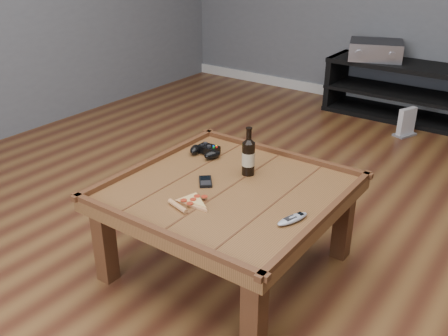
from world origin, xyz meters
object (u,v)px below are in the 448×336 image
Objects in this scene: pizza_slice at (191,202)px; remote_control at (292,219)px; game_controller at (206,151)px; game_console at (406,123)px; coffee_table at (228,199)px; media_console at (406,92)px; av_receiver at (376,50)px; beer_bottle at (248,156)px; smartphone at (205,182)px.

pizza_slice and remote_control have the same top height.
remote_control is at bearing -23.66° from game_controller.
remote_control is 2.46m from game_console.
media_console is (0.00, 2.75, -0.15)m from coffee_table.
media_console is 2.52× the size of av_receiver.
beer_bottle reaches higher than remote_control.
media_console is 2.87m from remote_control.
pizza_slice is 2.58m from game_console.
smartphone is (-0.12, -0.02, 0.07)m from coffee_table.
av_receiver is (-0.20, 2.77, 0.12)m from smartphone.
game_controller is 0.33m from smartphone.
game_console is (0.48, -0.41, -0.47)m from av_receiver.
media_console reaches higher than game_console.
game_console is (0.15, 2.33, -0.28)m from coffee_table.
pizza_slice is (-0.04, -0.40, -0.09)m from beer_bottle.
smartphone is at bearing 124.77° from pizza_slice.
game_controller is 1.64× the size of smartphone.
av_receiver is (-0.32, 2.57, 0.03)m from beer_bottle.
smartphone is 0.52× the size of game_console.
coffee_table is 0.14m from smartphone.
coffee_table reaches higher than smartphone.
media_console is 2.78m from smartphone.
game_controller reaches higher than smartphone.
coffee_table is at bearing -87.88° from beer_bottle.
game_controller reaches higher than game_console.
game_controller is (-0.32, -2.51, 0.23)m from media_console.
beer_bottle is 0.44× the size of av_receiver.
remote_control is at bearing -82.20° from media_console.
smartphone is at bearing -169.59° from remote_control.
game_controller is 0.78m from remote_control.
game_controller is at bearing 143.12° from coffee_table.
av_receiver is (-0.00, 2.51, 0.10)m from game_controller.
coffee_table is 2.35m from game_console.
remote_control is (0.71, -0.33, -0.01)m from game_controller.
game_controller is at bearing -80.41° from game_console.
game_controller is 2.51m from av_receiver.
game_console is at bearing -69.70° from media_console.
beer_bottle is at bearing -103.23° from av_receiver.
pizza_slice is at bearing -58.25° from game_controller.
beer_bottle is at bearing -90.15° from media_console.
beer_bottle is (-0.01, -2.57, 0.30)m from media_console.
coffee_table is at bearing -90.00° from media_console.
av_receiver is at bearing 53.83° from smartphone.
smartphone is (-0.07, 0.20, -0.00)m from pizza_slice.
pizza_slice is 1.05× the size of game_console.
av_receiver is 0.79m from game_console.
smartphone is 0.51m from remote_control.
coffee_table is 6.10× the size of remote_control.
beer_bottle is at bearing -71.95° from game_console.
media_console is at bearing 89.85° from beer_bottle.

